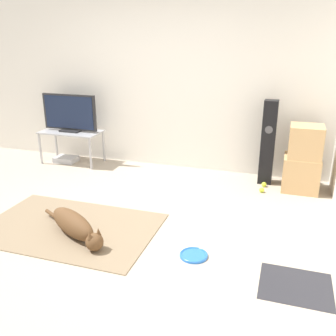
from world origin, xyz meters
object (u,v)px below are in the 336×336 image
at_px(tennis_ball_by_boxes, 264,184).
at_px(game_console, 66,159).
at_px(floor_speaker, 268,143).
at_px(tv, 69,113).
at_px(frisbee, 194,255).
at_px(cardboard_box_upper, 306,142).
at_px(tennis_ball_near_speaker, 262,190).
at_px(cardboard_box_lower, 301,173).
at_px(tv_stand, 71,135).
at_px(dog, 75,225).

distance_m(tennis_ball_by_boxes, game_console, 3.14).
relative_size(floor_speaker, tv, 1.27).
distance_m(tv, game_console, 0.77).
height_order(frisbee, tv, tv).
relative_size(cardboard_box_upper, tv, 0.46).
xyz_separation_m(floor_speaker, tennis_ball_near_speaker, (-0.01, -0.38, -0.54)).
height_order(tennis_ball_by_boxes, tennis_ball_near_speaker, same).
relative_size(cardboard_box_lower, tv_stand, 0.48).
xyz_separation_m(tv, tennis_ball_near_speaker, (3.00, -0.33, -0.76)).
relative_size(cardboard_box_upper, tennis_ball_near_speaker, 6.31).
height_order(cardboard_box_upper, tv_stand, cardboard_box_upper).
height_order(cardboard_box_lower, tennis_ball_by_boxes, cardboard_box_lower).
height_order(tv, tennis_ball_by_boxes, tv).
height_order(dog, floor_speaker, floor_speaker).
distance_m(tv, tennis_ball_near_speaker, 3.11).
distance_m(frisbee, game_console, 3.36).
bearing_deg(tennis_ball_by_boxes, tv_stand, 177.63).
height_order(cardboard_box_upper, tennis_ball_by_boxes, cardboard_box_upper).
relative_size(dog, cardboard_box_lower, 2.11).
xyz_separation_m(frisbee, game_console, (-2.65, 2.05, 0.03)).
relative_size(tv, tennis_ball_by_boxes, 13.63).
bearing_deg(dog, floor_speaker, 51.39).
bearing_deg(frisbee, tennis_ball_by_boxes, 75.90).
distance_m(floor_speaker, tennis_ball_by_boxes, 0.57).
xyz_separation_m(cardboard_box_upper, tv_stand, (-3.47, 0.09, -0.21)).
bearing_deg(floor_speaker, tv, -179.16).
relative_size(frisbee, tennis_ball_near_speaker, 3.97).
height_order(dog, tennis_ball_by_boxes, dog).
xyz_separation_m(tv, tennis_ball_by_boxes, (3.01, -0.13, -0.76)).
bearing_deg(tv_stand, cardboard_box_upper, -1.50).
bearing_deg(frisbee, dog, -178.76).
height_order(frisbee, cardboard_box_lower, cardboard_box_lower).
distance_m(dog, tv_stand, 2.48).
bearing_deg(tv, game_console, -174.57).
bearing_deg(tv_stand, game_console, -175.78).
xyz_separation_m(floor_speaker, game_console, (-3.13, -0.06, -0.53)).
bearing_deg(floor_speaker, tennis_ball_by_boxes, -87.97).
xyz_separation_m(floor_speaker, tv, (-3.00, -0.04, 0.22)).
distance_m(cardboard_box_lower, tv_stand, 3.47).
xyz_separation_m(floor_speaker, tv_stand, (-3.00, -0.05, -0.12)).
xyz_separation_m(cardboard_box_lower, floor_speaker, (-0.46, 0.12, 0.34)).
height_order(dog, cardboard_box_lower, cardboard_box_lower).
bearing_deg(tennis_ball_near_speaker, cardboard_box_lower, 28.85).
bearing_deg(frisbee, game_console, 142.25).
bearing_deg(tv, frisbee, -39.33).
height_order(cardboard_box_lower, tv_stand, tv_stand).
xyz_separation_m(cardboard_box_upper, tv, (-3.47, 0.09, 0.13)).
relative_size(cardboard_box_upper, tennis_ball_by_boxes, 6.31).
bearing_deg(tennis_ball_by_boxes, cardboard_box_lower, 6.20).
distance_m(cardboard_box_lower, tv, 3.51).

